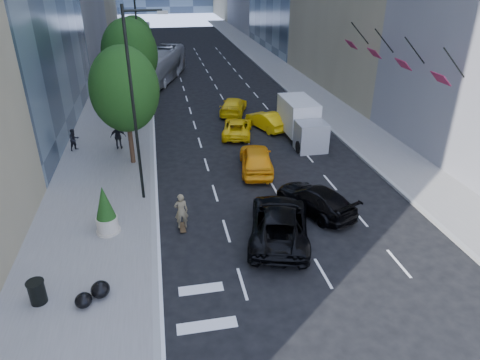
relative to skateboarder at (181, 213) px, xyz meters
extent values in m
plane|color=black|center=(4.61, -0.55, -0.92)|extent=(160.00, 160.00, 0.00)
cube|color=slate|center=(-4.39, 29.45, -0.85)|extent=(6.00, 120.00, 0.15)
cube|color=slate|center=(14.61, 29.45, -0.85)|extent=(4.00, 120.00, 0.15)
cylinder|color=black|center=(-1.89, 3.45, 4.23)|extent=(0.16, 0.16, 10.00)
cylinder|color=black|center=(-0.99, 3.45, 8.93)|extent=(1.80, 0.12, 0.12)
cube|color=#99998C|center=(-0.09, 3.45, 8.83)|extent=(0.50, 0.22, 0.15)
cylinder|color=black|center=(-1.89, 21.45, 4.23)|extent=(0.16, 0.16, 10.00)
cylinder|color=black|center=(-2.59, 8.45, 0.80)|extent=(0.30, 0.30, 3.15)
ellipsoid|color=black|center=(-2.59, 8.45, 4.06)|extent=(4.20, 4.20, 5.25)
cylinder|color=black|center=(-2.59, 18.45, 0.91)|extent=(0.30, 0.30, 3.38)
ellipsoid|color=black|center=(-2.59, 18.45, 4.40)|extent=(4.50, 4.50, 5.62)
cylinder|color=black|center=(-2.59, 31.45, 0.69)|extent=(0.30, 0.30, 2.93)
ellipsoid|color=black|center=(-2.59, 31.45, 3.71)|extent=(3.90, 3.90, 4.88)
cylinder|color=black|center=(-1.79, 39.45, 1.83)|extent=(0.14, 0.14, 5.20)
imported|color=black|center=(-1.79, 39.45, 3.43)|extent=(2.48, 0.53, 1.00)
cylinder|color=black|center=(15.76, 3.45, 5.93)|extent=(1.75, 0.08, 1.75)
cube|color=#962247|center=(15.11, 3.45, 5.08)|extent=(0.64, 1.30, 0.64)
cylinder|color=black|center=(15.76, 7.45, 5.93)|extent=(1.75, 0.08, 1.75)
cube|color=#962247|center=(15.11, 7.45, 5.08)|extent=(0.64, 1.30, 0.64)
cylinder|color=black|center=(15.76, 11.45, 5.93)|extent=(1.75, 0.08, 1.75)
cube|color=#962247|center=(15.11, 11.45, 5.08)|extent=(0.64, 1.30, 0.64)
cylinder|color=black|center=(15.76, 15.45, 5.93)|extent=(1.75, 0.08, 1.75)
cube|color=#962247|center=(15.11, 15.45, 5.08)|extent=(0.64, 1.30, 0.64)
imported|color=brown|center=(0.00, 0.00, 0.00)|extent=(0.70, 0.48, 1.85)
imported|color=black|center=(4.51, -1.55, -0.11)|extent=(4.23, 6.38, 1.63)
imported|color=black|center=(7.01, 0.45, -0.22)|extent=(3.84, 5.25, 1.41)
imported|color=#FD9D0D|center=(5.11, 5.95, -0.10)|extent=(2.63, 5.06, 1.65)
imported|color=yellow|center=(7.69, 13.45, -0.23)|extent=(2.86, 4.43, 1.38)
imported|color=yellow|center=(5.11, 12.45, -0.30)|extent=(3.11, 4.89, 1.26)
imported|color=yellow|center=(5.81, 17.90, -0.23)|extent=(3.37, 5.13, 1.38)
imported|color=#B1B3B8|center=(-0.14, 31.31, 0.79)|extent=(6.49, 12.63, 3.44)
cube|color=silver|center=(9.61, 11.52, 0.72)|extent=(2.15, 4.10, 2.40)
cube|color=gray|center=(9.62, 8.50, 0.10)|extent=(2.05, 1.79, 2.04)
cylinder|color=black|center=(8.69, 8.14, -0.48)|extent=(0.32, 0.89, 0.89)
cylinder|color=black|center=(10.56, 8.15, -0.48)|extent=(0.32, 0.89, 0.89)
cylinder|color=black|center=(8.67, 12.93, -0.48)|extent=(0.32, 0.89, 0.89)
cylinder|color=black|center=(10.53, 12.94, -0.48)|extent=(0.32, 0.89, 0.89)
imported|color=black|center=(-6.59, 11.33, 0.00)|extent=(0.94, 0.94, 1.54)
imported|color=black|center=(-3.59, 11.03, 0.12)|extent=(1.07, 0.48, 1.80)
cylinder|color=black|center=(-5.75, -4.26, -0.31)|extent=(0.62, 0.62, 0.92)
cylinder|color=beige|center=(-3.53, 0.23, -0.36)|extent=(1.03, 1.03, 0.82)
cone|color=black|center=(-3.53, 0.23, 0.87)|extent=(0.92, 0.92, 1.64)
ellipsoid|color=black|center=(-3.46, -4.36, -0.46)|extent=(0.73, 0.81, 0.62)
ellipsoid|color=black|center=(-4.03, -4.82, -0.50)|extent=(0.64, 0.71, 0.55)
camera|label=1|loc=(-0.61, -18.05, 10.72)|focal=32.00mm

